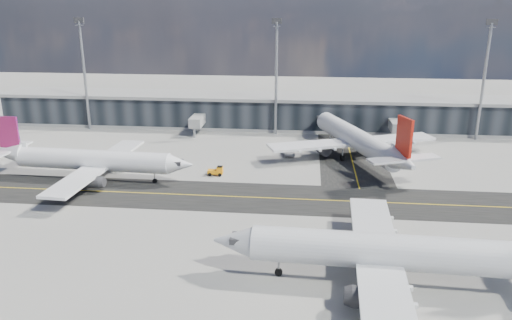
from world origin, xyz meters
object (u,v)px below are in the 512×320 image
object	(u,v)px
airliner_redtail	(357,139)
service_van	(288,152)
airliner_af	(91,160)
baggage_tug	(217,171)
airliner_near	(394,253)

from	to	relation	value
airliner_redtail	service_van	world-z (taller)	airliner_redtail
airliner_af	baggage_tug	world-z (taller)	airliner_af
airliner_near	baggage_tug	bearing A→B (deg)	39.75
airliner_redtail	airliner_near	xyz separation A→B (m)	(0.04, -50.69, -0.09)
airliner_redtail	airliner_near	bearing A→B (deg)	-111.00
service_van	airliner_af	bearing A→B (deg)	-166.83
airliner_af	service_van	size ratio (longest dim) A/B	7.97
airliner_af	airliner_near	world-z (taller)	airliner_near
baggage_tug	airliner_af	bearing A→B (deg)	-77.66
airliner_near	service_van	bearing A→B (deg)	18.21
airliner_redtail	service_van	size ratio (longest dim) A/B	8.60
airliner_af	airliner_redtail	bearing A→B (deg)	112.87
airliner_af	airliner_redtail	size ratio (longest dim) A/B	0.93
baggage_tug	airliner_near	bearing A→B (deg)	38.04
airliner_redtail	airliner_near	distance (m)	50.69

